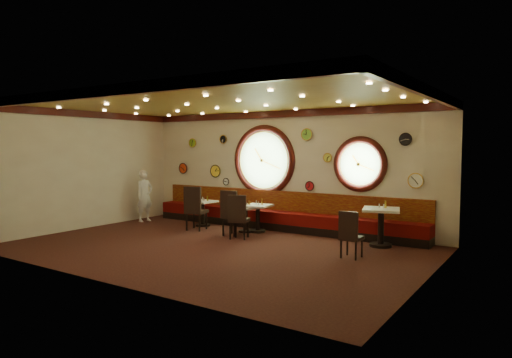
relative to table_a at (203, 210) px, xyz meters
name	(u,v)px	position (x,y,z in m)	size (l,w,h in m)	color
floor	(214,248)	(2.03, -2.03, -0.45)	(9.00, 6.00, 0.00)	#331111
ceiling	(213,101)	(2.03, -2.03, 2.75)	(9.00, 6.00, 0.02)	#B28A32
wall_back	(283,170)	(2.03, 0.97, 1.15)	(9.00, 0.02, 3.20)	beige
wall_front	(98,185)	(2.03, -5.03, 1.15)	(9.00, 0.02, 3.20)	beige
wall_left	(84,170)	(-2.47, -2.03, 1.15)	(0.02, 6.00, 3.20)	beige
wall_right	(429,185)	(6.53, -2.03, 1.15)	(0.02, 6.00, 3.20)	beige
molding_back	(282,114)	(2.03, 0.92, 2.66)	(9.00, 0.10, 0.18)	#380D0A
molding_front	(98,92)	(2.03, -4.98, 2.66)	(9.00, 0.10, 0.18)	#380D0A
molding_left	(84,114)	(-2.42, -2.03, 2.66)	(0.10, 6.00, 0.18)	#380D0A
molding_right	(428,92)	(6.48, -2.03, 2.66)	(0.10, 6.00, 0.18)	#380D0A
banquette_base	(277,226)	(2.03, 0.69, -0.35)	(8.00, 0.55, 0.20)	black
banquette_seat	(277,217)	(2.03, 0.69, -0.10)	(8.00, 0.55, 0.30)	#580807
banquette_back	(281,201)	(2.03, 0.91, 0.30)	(8.00, 0.10, 0.55)	#5C0807
porthole_left_glass	(264,160)	(1.43, 0.97, 1.40)	(1.66, 1.66, 0.02)	#90C677
porthole_left_frame	(264,160)	(1.43, 0.95, 1.40)	(1.98, 1.98, 0.18)	#380D0A
porthole_left_ring	(263,160)	(1.43, 0.92, 1.40)	(1.61, 1.61, 0.03)	gold
porthole_right_glass	(360,164)	(4.23, 0.97, 1.35)	(1.10, 1.10, 0.02)	#90C677
porthole_right_frame	(360,164)	(4.23, 0.95, 1.35)	(1.38, 1.38, 0.18)	#380D0A
porthole_right_ring	(359,164)	(4.23, 0.92, 1.35)	(1.09, 1.09, 0.03)	gold
wall_clock_0	(223,139)	(0.03, 0.93, 2.00)	(0.24, 0.24, 0.03)	black
wall_clock_1	(226,182)	(0.13, 0.93, 0.75)	(0.20, 0.20, 0.03)	white
wall_clock_2	(183,168)	(-1.57, 0.93, 1.10)	(0.32, 0.32, 0.03)	red
wall_clock_3	(193,143)	(-1.17, 0.93, 1.90)	(0.26, 0.26, 0.03)	#74A921
wall_clock_4	(406,139)	(5.33, 0.93, 1.95)	(0.28, 0.28, 0.03)	black
wall_clock_5	(307,134)	(2.78, 0.93, 2.10)	(0.30, 0.30, 0.03)	#7DC63E
wall_clock_6	(416,181)	(5.58, 0.93, 1.00)	(0.34, 0.34, 0.03)	white
wall_clock_7	(216,171)	(-0.27, 0.93, 1.05)	(0.36, 0.36, 0.03)	yellow
wall_clock_8	(328,158)	(3.38, 0.93, 1.50)	(0.22, 0.22, 0.03)	#DAE14B
wall_clock_9	(310,186)	(2.88, 0.93, 0.75)	(0.24, 0.24, 0.03)	red
table_a	(203,210)	(0.00, 0.00, 0.00)	(0.66, 0.66, 0.72)	black
table_b	(246,216)	(1.53, -0.09, -0.04)	(0.76, 0.76, 0.66)	black
table_c	(258,215)	(1.79, 0.09, 0.00)	(0.72, 0.72, 0.72)	black
table_d	(381,222)	(5.04, 0.14, 0.09)	(0.97, 0.97, 0.86)	black
chair_a	(194,205)	(0.27, -0.65, 0.22)	(0.59, 0.59, 0.73)	black
chair_b	(231,210)	(1.55, -0.74, 0.21)	(0.49, 0.49, 0.71)	black
chair_c	(238,214)	(1.91, -0.95, 0.16)	(0.58, 0.58, 0.67)	black
chair_d	(350,231)	(4.88, -1.29, 0.09)	(0.41, 0.41, 0.59)	black
condiment_a_salt	(203,199)	(-0.02, 0.03, 0.32)	(0.04, 0.04, 0.11)	#BCBCC1
condiment_b_salt	(245,205)	(1.47, -0.02, 0.26)	(0.04, 0.04, 0.10)	silver
condiment_c_salt	(256,202)	(1.70, 0.16, 0.32)	(0.04, 0.04, 0.10)	silver
condiment_d_salt	(379,206)	(4.98, 0.20, 0.46)	(0.03, 0.03, 0.09)	silver
condiment_a_pepper	(204,199)	(0.06, -0.01, 0.31)	(0.03, 0.03, 0.09)	silver
condiment_b_pepper	(247,205)	(1.56, -0.06, 0.26)	(0.04, 0.04, 0.11)	#BABBBF
condiment_c_pepper	(259,203)	(1.83, 0.08, 0.31)	(0.03, 0.03, 0.09)	silver
condiment_d_pepper	(384,206)	(5.09, 0.14, 0.46)	(0.04, 0.04, 0.10)	silver
condiment_a_bottle	(208,198)	(0.13, 0.05, 0.34)	(0.05, 0.05, 0.14)	gold
condiment_b_bottle	(249,204)	(1.61, -0.03, 0.29)	(0.05, 0.05, 0.17)	gold
condiment_c_bottle	(262,202)	(1.88, 0.16, 0.35)	(0.05, 0.05, 0.16)	gold
condiment_d_bottle	(385,204)	(5.10, 0.23, 0.49)	(0.05, 0.05, 0.17)	gold
waiter	(145,196)	(-1.97, -0.33, 0.31)	(0.56, 0.37, 1.53)	white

